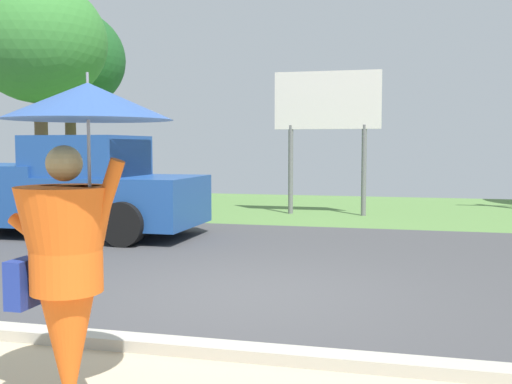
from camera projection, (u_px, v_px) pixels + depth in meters
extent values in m
cube|color=#424244|center=(280.00, 266.00, 8.88)|extent=(40.00, 8.00, 0.10)
cube|color=#588341|center=(341.00, 210.00, 16.61)|extent=(40.00, 8.00, 0.10)
cube|color=#B2AD9E|center=(180.00, 346.00, 5.00)|extent=(40.00, 0.24, 0.10)
cone|color=#E55B19|center=(67.00, 304.00, 3.75)|extent=(0.60, 0.60, 1.45)
cylinder|color=#E55B19|center=(66.00, 239.00, 3.72)|extent=(0.44, 0.44, 0.65)
sphere|color=tan|center=(64.00, 163.00, 3.68)|extent=(0.22, 0.22, 0.22)
cylinder|color=#E55B19|center=(107.00, 196.00, 3.63)|extent=(0.24, 0.09, 0.45)
cylinder|color=#E55B19|center=(30.00, 232.00, 3.80)|extent=(0.29, 0.08, 0.24)
cylinder|color=gray|center=(89.00, 158.00, 3.64)|extent=(0.02, 0.02, 0.75)
cone|color=#33569E|center=(88.00, 101.00, 3.61)|extent=(1.01, 1.01, 0.22)
cylinder|color=gray|center=(87.00, 81.00, 3.60)|extent=(0.02, 0.02, 0.10)
cube|color=beige|center=(27.00, 216.00, 3.83)|extent=(0.02, 0.11, 0.16)
cube|color=navy|center=(24.00, 283.00, 3.76)|extent=(0.12, 0.24, 0.30)
cube|color=#1E478C|center=(65.00, 199.00, 11.61)|extent=(5.20, 2.00, 0.90)
cube|color=#1E478C|center=(88.00, 160.00, 11.43)|extent=(1.80, 1.84, 0.90)
cube|color=#2D3842|center=(130.00, 160.00, 11.23)|extent=(0.10, 1.70, 0.77)
cube|color=#1E478C|center=(5.00, 170.00, 11.89)|extent=(2.40, 2.00, 0.20)
cylinder|color=black|center=(169.00, 212.00, 12.19)|extent=(0.76, 0.28, 0.76)
cylinder|color=black|center=(123.00, 224.00, 10.25)|extent=(0.76, 0.28, 0.76)
cylinder|color=black|center=(20.00, 207.00, 13.02)|extent=(0.76, 0.28, 0.76)
cylinder|color=slate|center=(291.00, 170.00, 15.16)|extent=(0.12, 0.12, 2.20)
cylinder|color=slate|center=(364.00, 170.00, 14.72)|extent=(0.12, 0.12, 2.20)
cube|color=silver|center=(327.00, 100.00, 14.81)|extent=(2.60, 0.10, 1.40)
cylinder|color=brown|center=(42.00, 146.00, 17.00)|extent=(0.36, 0.36, 3.37)
ellipsoid|color=#387F33|center=(39.00, 42.00, 16.78)|extent=(3.71, 3.71, 3.37)
cylinder|color=brown|center=(71.00, 146.00, 20.57)|extent=(0.36, 0.36, 3.38)
ellipsoid|color=#1E5623|center=(69.00, 60.00, 20.35)|extent=(3.72, 3.72, 3.38)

